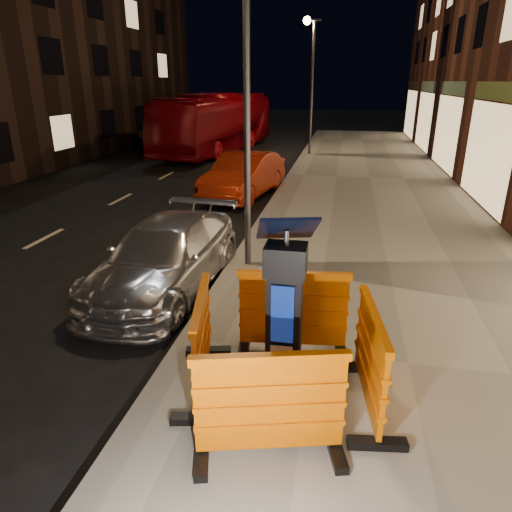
% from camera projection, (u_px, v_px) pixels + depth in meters
% --- Properties ---
extents(ground_plane, '(120.00, 120.00, 0.00)m').
position_uv_depth(ground_plane, '(188.00, 349.00, 6.48)').
color(ground_plane, black).
rests_on(ground_plane, ground).
extents(sidewalk, '(6.00, 60.00, 0.15)m').
position_uv_depth(sidewalk, '(408.00, 368.00, 5.92)').
color(sidewalk, gray).
rests_on(sidewalk, ground).
extents(kerb, '(0.30, 60.00, 0.15)m').
position_uv_depth(kerb, '(187.00, 345.00, 6.45)').
color(kerb, slate).
rests_on(kerb, ground).
extents(parking_kiosk, '(0.75, 0.75, 2.06)m').
position_uv_depth(parking_kiosk, '(284.00, 316.00, 4.95)').
color(parking_kiosk, black).
rests_on(parking_kiosk, sidewalk).
extents(barrier_front, '(1.58, 0.96, 1.15)m').
position_uv_depth(barrier_front, '(270.00, 407.00, 4.24)').
color(barrier_front, '#DE6100').
rests_on(barrier_front, sidewalk).
extents(barrier_back, '(1.54, 0.78, 1.15)m').
position_uv_depth(barrier_back, '(293.00, 312.00, 5.98)').
color(barrier_back, '#DE6100').
rests_on(barrier_back, sidewalk).
extents(barrier_kerbside, '(0.89, 1.57, 1.15)m').
position_uv_depth(barrier_kerbside, '(202.00, 343.00, 5.28)').
color(barrier_kerbside, '#DE6100').
rests_on(barrier_kerbside, sidewalk).
extents(barrier_bldgside, '(0.80, 1.54, 1.15)m').
position_uv_depth(barrier_bldgside, '(370.00, 361.00, 4.95)').
color(barrier_bldgside, '#DE6100').
rests_on(barrier_bldgside, sidewalk).
extents(car_silver, '(2.00, 4.36, 1.24)m').
position_uv_depth(car_silver, '(167.00, 288.00, 8.38)').
color(car_silver, silver).
rests_on(car_silver, ground).
extents(car_red, '(2.19, 4.45, 1.40)m').
position_uv_depth(car_red, '(244.00, 196.00, 15.07)').
color(car_red, '#99220C').
rests_on(car_red, ground).
extents(bus_doubledecker, '(3.90, 11.02, 3.00)m').
position_uv_depth(bus_doubledecker, '(218.00, 152.00, 24.57)').
color(bus_doubledecker, maroon).
rests_on(bus_doubledecker, ground).
extents(street_lamp_mid, '(0.12, 0.12, 6.00)m').
position_uv_depth(street_lamp_mid, '(247.00, 106.00, 8.05)').
color(street_lamp_mid, '#3F3F44').
rests_on(street_lamp_mid, sidewalk).
extents(street_lamp_far, '(0.12, 0.12, 6.00)m').
position_uv_depth(street_lamp_far, '(312.00, 90.00, 21.80)').
color(street_lamp_far, '#3F3F44').
rests_on(street_lamp_far, sidewalk).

